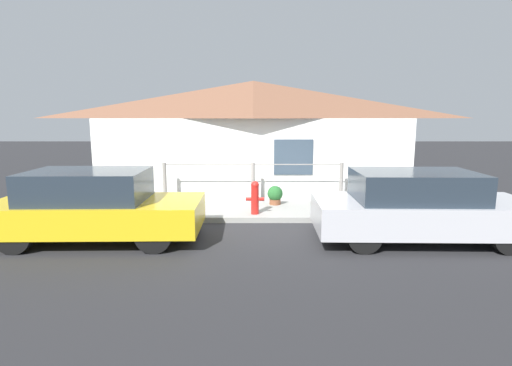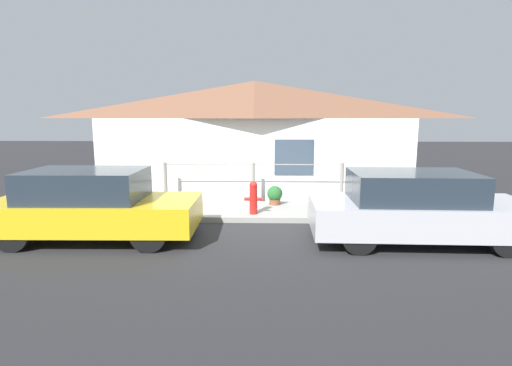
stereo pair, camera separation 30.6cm
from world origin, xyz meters
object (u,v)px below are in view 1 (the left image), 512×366
Objects in this scene: car_right at (417,207)px; potted_plant_near_hydrant at (273,195)px; fire_hydrant at (253,197)px; potted_plant_by_fence at (121,195)px; car_left at (93,206)px.

potted_plant_near_hydrant is at bearing 136.02° from car_right.
fire_hydrant is 3.58m from potted_plant_by_fence.
car_right is at bearing -45.17° from potted_plant_near_hydrant.
car_right is at bearing -1.06° from car_left.
car_right is at bearing -27.46° from fire_hydrant.
car_left reaches higher than potted_plant_by_fence.
car_right reaches higher than fire_hydrant.
fire_hydrant is 1.44× the size of potted_plant_by_fence.
potted_plant_by_fence is (-3.47, 0.87, -0.12)m from fire_hydrant.
car_left is 8.15× the size of potted_plant_near_hydrant.
car_left is 5.11× the size of fire_hydrant.
car_right is at bearing -20.84° from potted_plant_by_fence.
potted_plant_by_fence is at bearing 165.98° from fire_hydrant.
car_right is (6.43, 0.00, -0.01)m from car_left.
car_left is at bearing -178.79° from car_right.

